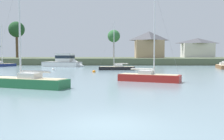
# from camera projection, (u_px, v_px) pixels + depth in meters

# --- Properties ---
(ground_plane) EXTENTS (481.41, 481.41, 0.00)m
(ground_plane) POSITION_uv_depth(u_px,v_px,m) (109.00, 123.00, 10.52)
(ground_plane) COLOR gray
(far_shore_bank) EXTENTS (216.63, 46.26, 1.79)m
(far_shore_bank) POSITION_uv_depth(u_px,v_px,m) (115.00, 60.00, 90.15)
(far_shore_bank) COLOR #4C563D
(far_shore_bank) RESTS_ON ground
(sailboat_red) EXTENTS (6.66, 4.21, 9.92)m
(sailboat_red) POSITION_uv_depth(u_px,v_px,m) (149.00, 79.00, 27.11)
(sailboat_red) COLOR #B2231E
(sailboat_red) RESTS_ON ground
(sailboat_black) EXTENTS (6.70, 1.96, 9.30)m
(sailboat_black) POSITION_uv_depth(u_px,v_px,m) (117.00, 69.00, 47.42)
(sailboat_black) COLOR black
(sailboat_black) RESTS_ON ground
(sailboat_green) EXTENTS (7.77, 4.33, 10.12)m
(sailboat_green) POSITION_uv_depth(u_px,v_px,m) (27.00, 85.00, 22.18)
(sailboat_green) COLOR #236B3D
(sailboat_green) RESTS_ON ground
(sailboat_navy) EXTENTS (5.72, 7.61, 10.38)m
(sailboat_navy) POSITION_uv_depth(u_px,v_px,m) (0.00, 66.00, 60.56)
(sailboat_navy) COLOR navy
(sailboat_navy) RESTS_ON ground
(sailboat_wood) EXTENTS (3.88, 7.88, 9.63)m
(sailboat_wood) POSITION_uv_depth(u_px,v_px,m) (224.00, 68.00, 51.80)
(sailboat_wood) COLOR brown
(sailboat_wood) RESTS_ON ground
(cruiser_white) EXTENTS (10.78, 6.08, 6.18)m
(cruiser_white) POSITION_uv_depth(u_px,v_px,m) (66.00, 63.00, 60.23)
(cruiser_white) COLOR white
(cruiser_white) RESTS_ON ground
(mooring_buoy_white) EXTENTS (0.52, 0.52, 0.57)m
(mooring_buoy_white) POSITION_uv_depth(u_px,v_px,m) (53.00, 70.00, 46.61)
(mooring_buoy_white) COLOR white
(mooring_buoy_white) RESTS_ON ground
(mooring_buoy_orange) EXTENTS (0.52, 0.52, 0.57)m
(mooring_buoy_orange) POSITION_uv_depth(u_px,v_px,m) (94.00, 72.00, 41.06)
(mooring_buoy_orange) COLOR orange
(mooring_buoy_orange) RESTS_ON ground
(shore_tree_left) EXTENTS (5.32, 5.32, 12.24)m
(shore_tree_left) POSITION_uv_depth(u_px,v_px,m) (17.00, 30.00, 87.01)
(shore_tree_left) COLOR brown
(shore_tree_left) RESTS_ON far_shore_bank
(shore_tree_far_right) EXTENTS (3.61, 3.61, 8.23)m
(shore_tree_far_right) POSITION_uv_depth(u_px,v_px,m) (114.00, 36.00, 74.54)
(shore_tree_far_right) COLOR brown
(shore_tree_far_right) RESTS_ON far_shore_bank
(cottage_eastern) EXTENTS (9.26, 8.13, 8.39)m
(cottage_eastern) POSITION_uv_depth(u_px,v_px,m) (149.00, 44.00, 81.63)
(cottage_eastern) COLOR tan
(cottage_eastern) RESTS_ON far_shore_bank
(cottage_hillside) EXTENTS (12.41, 6.69, 7.36)m
(cottage_hillside) POSITION_uv_depth(u_px,v_px,m) (197.00, 47.00, 98.67)
(cottage_hillside) COLOR silver
(cottage_hillside) RESTS_ON far_shore_bank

